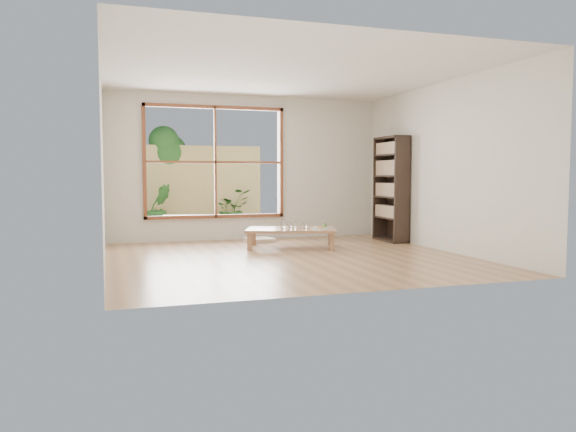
% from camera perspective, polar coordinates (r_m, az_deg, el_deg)
% --- Properties ---
extents(ground, '(5.00, 5.00, 0.00)m').
position_cam_1_polar(ground, '(8.01, 0.13, -4.22)').
color(ground, tan).
rests_on(ground, ground).
extents(low_table, '(1.62, 1.25, 0.31)m').
position_cam_1_polar(low_table, '(9.04, 0.34, -1.51)').
color(low_table, '#976949').
rests_on(low_table, ground).
extents(floor_cushion, '(0.51, 0.51, 0.07)m').
position_cam_1_polar(floor_cushion, '(9.87, -2.99, -2.43)').
color(floor_cushion, silver).
rests_on(floor_cushion, ground).
extents(bookshelf, '(0.30, 0.83, 1.85)m').
position_cam_1_polar(bookshelf, '(10.09, 10.42, 2.71)').
color(bookshelf, '#2F201A').
rests_on(bookshelf, ground).
extents(glass_tall, '(0.08, 0.08, 0.15)m').
position_cam_1_polar(glass_tall, '(8.94, -0.50, -0.85)').
color(glass_tall, silver).
rests_on(glass_tall, low_table).
extents(glass_mid, '(0.07, 0.07, 0.10)m').
position_cam_1_polar(glass_mid, '(9.05, 1.72, -0.96)').
color(glass_mid, silver).
rests_on(glass_mid, low_table).
extents(glass_short, '(0.08, 0.08, 0.10)m').
position_cam_1_polar(glass_short, '(9.18, 0.59, -0.88)').
color(glass_short, silver).
rests_on(glass_short, low_table).
extents(glass_small, '(0.07, 0.07, 0.09)m').
position_cam_1_polar(glass_small, '(9.13, 0.17, -0.93)').
color(glass_small, silver).
rests_on(glass_small, low_table).
extents(food_tray, '(0.34, 0.30, 0.09)m').
position_cam_1_polar(food_tray, '(8.96, 3.46, -1.19)').
color(food_tray, white).
rests_on(food_tray, low_table).
extents(deck, '(2.80, 2.00, 0.05)m').
position_cam_1_polar(deck, '(11.31, -8.40, -1.80)').
color(deck, '#362D27').
rests_on(deck, ground).
extents(garden_bench, '(1.22, 0.56, 0.37)m').
position_cam_1_polar(garden_bench, '(10.95, -9.55, -0.24)').
color(garden_bench, '#2F201A').
rests_on(garden_bench, deck).
extents(bamboo_fence, '(2.80, 0.06, 1.80)m').
position_cam_1_polar(bamboo_fence, '(12.24, -9.22, 2.86)').
color(bamboo_fence, tan).
rests_on(bamboo_fence, ground).
extents(shrub_right, '(0.92, 0.86, 0.84)m').
position_cam_1_polar(shrub_right, '(12.24, -5.69, 0.77)').
color(shrub_right, '#295820').
rests_on(shrub_right, deck).
extents(shrub_left, '(0.64, 0.57, 0.97)m').
position_cam_1_polar(shrub_left, '(11.61, -13.03, 0.81)').
color(shrub_left, '#295820').
rests_on(shrub_left, deck).
extents(garden_tree, '(1.04, 0.85, 2.22)m').
position_cam_1_polar(garden_tree, '(12.46, -12.57, 6.18)').
color(garden_tree, '#4C3D2D').
rests_on(garden_tree, ground).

